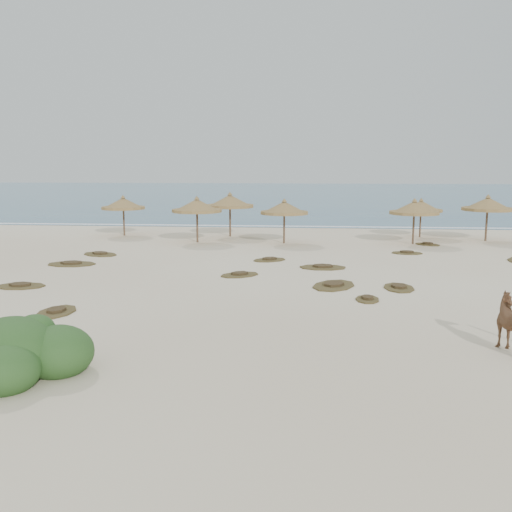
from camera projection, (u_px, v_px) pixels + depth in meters
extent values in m
plane|color=beige|center=(274.00, 301.00, 21.91)|extent=(160.00, 160.00, 0.00)
cube|color=#2C5C84|center=(300.00, 194.00, 95.62)|extent=(200.00, 100.00, 0.01)
cube|color=white|center=(292.00, 226.00, 47.46)|extent=(70.00, 0.60, 0.01)
cylinder|color=brown|center=(124.00, 220.00, 41.49)|extent=(0.13, 0.13, 2.20)
cylinder|color=olive|center=(123.00, 208.00, 41.34)|extent=(3.91, 3.91, 0.19)
cone|color=olive|center=(123.00, 203.00, 41.28)|extent=(3.78, 3.78, 0.79)
cone|color=olive|center=(123.00, 197.00, 41.21)|extent=(0.38, 0.38, 0.23)
cylinder|color=brown|center=(197.00, 225.00, 37.90)|extent=(0.13, 0.13, 2.31)
cylinder|color=olive|center=(197.00, 211.00, 37.74)|extent=(3.31, 3.31, 0.20)
cone|color=olive|center=(197.00, 205.00, 37.68)|extent=(3.20, 3.20, 0.83)
cone|color=olive|center=(197.00, 198.00, 37.60)|extent=(0.40, 0.40, 0.24)
cylinder|color=brown|center=(230.00, 220.00, 40.90)|extent=(0.14, 0.14, 2.40)
cylinder|color=olive|center=(230.00, 206.00, 40.74)|extent=(3.77, 3.77, 0.21)
cone|color=olive|center=(230.00, 201.00, 40.67)|extent=(3.64, 3.64, 0.86)
cone|color=olive|center=(230.00, 193.00, 40.59)|extent=(0.41, 0.41, 0.25)
cylinder|color=brown|center=(284.00, 227.00, 37.47)|extent=(0.13, 0.13, 2.21)
cylinder|color=olive|center=(284.00, 213.00, 37.32)|extent=(3.27, 3.27, 0.19)
cone|color=olive|center=(284.00, 207.00, 37.26)|extent=(3.16, 3.16, 0.79)
cone|color=olive|center=(284.00, 200.00, 37.19)|extent=(0.38, 0.38, 0.23)
cylinder|color=brown|center=(420.00, 223.00, 40.46)|extent=(0.12, 0.12, 2.09)
cylinder|color=olive|center=(421.00, 210.00, 40.32)|extent=(3.78, 3.78, 0.18)
cone|color=olive|center=(421.00, 206.00, 40.27)|extent=(3.66, 3.66, 0.75)
cone|color=olive|center=(421.00, 199.00, 40.20)|extent=(0.36, 0.36, 0.22)
cylinder|color=brown|center=(413.00, 227.00, 37.05)|extent=(0.13, 0.13, 2.24)
cylinder|color=olive|center=(414.00, 213.00, 36.90)|extent=(3.94, 3.94, 0.19)
cone|color=olive|center=(414.00, 207.00, 36.84)|extent=(3.81, 3.81, 0.80)
cone|color=olive|center=(415.00, 200.00, 36.77)|extent=(0.38, 0.38, 0.24)
cylinder|color=brown|center=(486.00, 224.00, 38.54)|extent=(0.14, 0.14, 2.37)
cylinder|color=olive|center=(487.00, 209.00, 38.38)|extent=(4.32, 4.32, 0.20)
cone|color=olive|center=(488.00, 204.00, 38.32)|extent=(4.18, 4.18, 0.85)
cone|color=olive|center=(488.00, 196.00, 38.24)|extent=(0.41, 0.41, 0.25)
ellipsoid|color=#305625|center=(12.00, 351.00, 14.17)|extent=(2.28, 2.28, 1.71)
ellipsoid|color=#305625|center=(58.00, 352.00, 14.43)|extent=(1.82, 1.82, 1.37)
ellipsoid|color=#305625|center=(4.00, 369.00, 13.39)|extent=(1.71, 1.71, 1.28)
ellipsoid|color=#305625|center=(57.00, 348.00, 15.16)|extent=(1.37, 1.37, 1.03)
ellipsoid|color=#305625|center=(35.00, 329.00, 14.64)|extent=(1.03, 1.03, 0.77)
ellipsoid|color=#305625|center=(0.00, 332.00, 14.24)|extent=(0.91, 0.91, 0.68)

